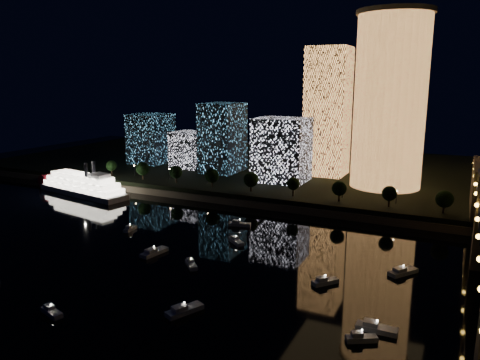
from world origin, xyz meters
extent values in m
plane|color=black|center=(0.00, 0.00, 0.00)|extent=(520.00, 520.00, 0.00)
cube|color=black|center=(0.00, 160.00, 2.50)|extent=(420.00, 160.00, 5.00)
cube|color=#6B5E4C|center=(0.00, 82.00, 1.50)|extent=(420.00, 6.00, 3.00)
cylinder|color=#E8954A|center=(22.51, 125.31, 43.78)|extent=(32.00, 32.00, 77.55)
cylinder|color=#6B5E4C|center=(22.51, 125.31, 83.55)|extent=(34.00, 34.00, 2.00)
cube|color=#E8954A|center=(-10.61, 141.60, 37.92)|extent=(20.69, 20.69, 65.84)
cube|color=white|center=(-26.12, 115.94, 20.55)|extent=(25.27, 21.39, 31.11)
cube|color=#55B2E9|center=(-63.59, 124.64, 23.60)|extent=(18.60, 24.18, 37.19)
cube|color=white|center=(-85.42, 127.89, 15.16)|extent=(20.31, 18.46, 20.31)
cube|color=#55B2E9|center=(-116.00, 131.22, 19.63)|extent=(20.89, 22.98, 29.25)
cube|color=#161D49|center=(60.00, 36.00, 21.50)|extent=(0.50, 0.50, 7.00)
cube|color=#161D49|center=(60.00, 60.00, 21.50)|extent=(0.50, 0.50, 7.00)
sphere|color=yellow|center=(59.50, 0.00, 19.80)|extent=(1.20, 1.20, 1.20)
sphere|color=yellow|center=(59.50, 45.00, 19.80)|extent=(1.20, 1.20, 1.20)
sphere|color=yellow|center=(59.50, 90.00, 19.80)|extent=(1.20, 1.20, 1.20)
cube|color=silver|center=(-109.44, 66.22, 1.32)|extent=(54.17, 21.24, 2.64)
cube|color=white|center=(-109.44, 66.22, 3.85)|extent=(49.64, 19.38, 2.42)
cube|color=white|center=(-109.44, 66.22, 6.28)|extent=(45.11, 17.52, 2.42)
cube|color=white|center=(-109.44, 66.22, 8.70)|extent=(38.41, 15.27, 2.42)
cube|color=silver|center=(-96.43, 63.89, 10.79)|extent=(9.84, 8.06, 1.98)
cylinder|color=black|center=(-103.33, 62.89, 13.22)|extent=(1.54, 1.54, 6.61)
cylinder|color=black|center=(-102.55, 67.22, 13.22)|extent=(1.54, 1.54, 6.61)
cylinder|color=maroon|center=(-135.46, 70.88, 3.30)|extent=(9.34, 11.12, 7.71)
cube|color=silver|center=(-15.17, 12.28, 0.60)|extent=(6.56, 6.59, 1.20)
cube|color=silver|center=(-15.91, 13.03, 1.70)|extent=(3.04, 3.04, 1.00)
sphere|color=white|center=(-15.17, 12.28, 2.60)|extent=(0.36, 0.36, 0.36)
cube|color=silver|center=(-31.19, 16.00, 0.60)|extent=(4.81, 10.24, 1.20)
cube|color=silver|center=(-31.44, 14.55, 1.70)|extent=(3.12, 3.84, 1.00)
sphere|color=white|center=(-31.19, 16.00, 2.60)|extent=(0.36, 0.36, 0.36)
cube|color=silver|center=(-29.77, -26.80, 0.60)|extent=(7.41, 4.19, 1.20)
cube|color=silver|center=(-30.79, -26.50, 1.70)|extent=(2.89, 2.47, 1.00)
sphere|color=white|center=(-29.77, -26.80, 2.60)|extent=(0.36, 0.36, 0.36)
cube|color=silver|center=(-53.36, 31.79, 0.60)|extent=(2.71, 6.45, 1.20)
cube|color=silver|center=(-53.25, 30.86, 1.70)|extent=(1.87, 2.36, 1.00)
sphere|color=white|center=(-53.36, 31.79, 2.60)|extent=(0.36, 0.36, 0.36)
cube|color=silver|center=(-1.93, -12.35, 0.60)|extent=(6.74, 9.86, 1.20)
cube|color=silver|center=(-2.53, -13.63, 1.70)|extent=(3.63, 4.04, 1.00)
sphere|color=white|center=(-1.93, -12.35, 2.60)|extent=(0.36, 0.36, 0.36)
cube|color=silver|center=(-19.39, 54.27, 0.60)|extent=(8.71, 4.73, 1.20)
cube|color=silver|center=(-20.60, 53.95, 1.70)|extent=(3.37, 2.84, 1.00)
sphere|color=white|center=(-19.39, 54.27, 2.60)|extent=(0.36, 0.36, 0.36)
cube|color=silver|center=(42.27, 34.09, 0.60)|extent=(7.92, 9.34, 1.20)
cube|color=silver|center=(41.44, 32.95, 1.70)|extent=(3.89, 4.08, 1.00)
sphere|color=white|center=(42.27, 34.09, 2.60)|extent=(0.36, 0.36, 0.36)
cube|color=silver|center=(40.92, -1.05, 0.60)|extent=(9.03, 3.07, 1.20)
cube|color=silver|center=(39.58, -1.08, 1.70)|extent=(3.19, 2.40, 1.00)
sphere|color=white|center=(40.92, -1.05, 2.60)|extent=(0.36, 0.36, 0.36)
cube|color=silver|center=(-12.21, 36.49, 0.60)|extent=(7.59, 6.72, 1.20)
cube|color=silver|center=(-13.12, 37.21, 1.70)|extent=(3.36, 3.25, 1.00)
sphere|color=white|center=(-12.21, 36.49, 2.60)|extent=(0.36, 0.36, 0.36)
cube|color=silver|center=(23.98, 17.89, 0.60)|extent=(6.68, 7.29, 1.20)
cube|color=silver|center=(23.25, 17.02, 1.70)|extent=(3.19, 3.27, 1.00)
sphere|color=white|center=(23.98, 17.89, 2.60)|extent=(0.36, 0.36, 0.36)
cube|color=silver|center=(38.71, -6.57, 0.60)|extent=(6.86, 5.10, 1.20)
cube|color=silver|center=(37.84, -7.05, 1.70)|extent=(2.88, 2.65, 1.00)
sphere|color=white|center=(38.71, -6.57, 2.60)|extent=(0.36, 0.36, 0.36)
cylinder|color=black|center=(-110.00, 88.00, 7.00)|extent=(0.70, 0.70, 4.00)
sphere|color=black|center=(-110.00, 88.00, 10.50)|extent=(5.62, 5.62, 5.62)
cylinder|color=black|center=(-90.00, 88.00, 7.00)|extent=(0.70, 0.70, 4.00)
sphere|color=black|center=(-90.00, 88.00, 10.50)|extent=(6.76, 6.76, 6.76)
cylinder|color=black|center=(-70.00, 88.00, 7.00)|extent=(0.70, 0.70, 4.00)
sphere|color=black|center=(-70.00, 88.00, 10.50)|extent=(6.35, 6.35, 6.35)
cylinder|color=black|center=(-50.00, 88.00, 7.00)|extent=(0.70, 0.70, 4.00)
sphere|color=black|center=(-50.00, 88.00, 10.50)|extent=(6.66, 6.66, 6.66)
cylinder|color=black|center=(-30.00, 88.00, 7.00)|extent=(0.70, 0.70, 4.00)
sphere|color=black|center=(-30.00, 88.00, 10.50)|extent=(6.81, 6.81, 6.81)
cylinder|color=black|center=(-10.00, 88.00, 7.00)|extent=(0.70, 0.70, 4.00)
sphere|color=black|center=(-10.00, 88.00, 10.50)|extent=(5.51, 5.51, 5.51)
cylinder|color=black|center=(10.00, 88.00, 7.00)|extent=(0.70, 0.70, 4.00)
sphere|color=black|center=(10.00, 88.00, 10.50)|extent=(6.17, 6.17, 6.17)
cylinder|color=black|center=(30.00, 88.00, 7.00)|extent=(0.70, 0.70, 4.00)
sphere|color=black|center=(30.00, 88.00, 10.50)|extent=(6.01, 6.01, 6.01)
cylinder|color=black|center=(50.00, 88.00, 7.00)|extent=(0.70, 0.70, 4.00)
sphere|color=black|center=(50.00, 88.00, 10.50)|extent=(6.68, 6.68, 6.68)
cylinder|color=black|center=(-100.00, 94.00, 7.50)|extent=(0.24, 0.24, 5.00)
sphere|color=#FFCC7F|center=(-100.00, 94.00, 10.30)|extent=(0.70, 0.70, 0.70)
cylinder|color=black|center=(-78.00, 94.00, 7.50)|extent=(0.24, 0.24, 5.00)
sphere|color=#FFCC7F|center=(-78.00, 94.00, 10.30)|extent=(0.70, 0.70, 0.70)
cylinder|color=black|center=(-56.00, 94.00, 7.50)|extent=(0.24, 0.24, 5.00)
sphere|color=#FFCC7F|center=(-56.00, 94.00, 10.30)|extent=(0.70, 0.70, 0.70)
cylinder|color=black|center=(-34.00, 94.00, 7.50)|extent=(0.24, 0.24, 5.00)
sphere|color=#FFCC7F|center=(-34.00, 94.00, 10.30)|extent=(0.70, 0.70, 0.70)
cylinder|color=black|center=(-12.00, 94.00, 7.50)|extent=(0.24, 0.24, 5.00)
sphere|color=#FFCC7F|center=(-12.00, 94.00, 10.30)|extent=(0.70, 0.70, 0.70)
cylinder|color=black|center=(10.00, 94.00, 7.50)|extent=(0.24, 0.24, 5.00)
sphere|color=#FFCC7F|center=(10.00, 94.00, 10.30)|extent=(0.70, 0.70, 0.70)
cylinder|color=black|center=(32.00, 94.00, 7.50)|extent=(0.24, 0.24, 5.00)
sphere|color=#FFCC7F|center=(32.00, 94.00, 10.30)|extent=(0.70, 0.70, 0.70)
camera|label=1|loc=(54.41, -98.90, 54.62)|focal=35.00mm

